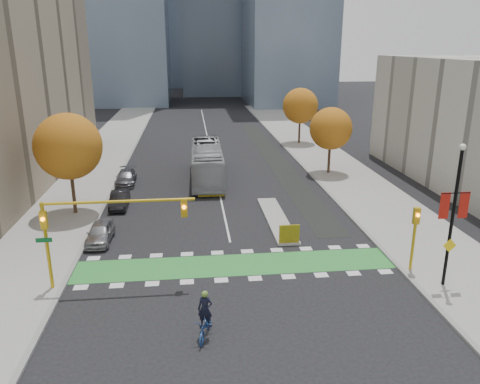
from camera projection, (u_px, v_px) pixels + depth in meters
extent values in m
plane|color=black|center=(238.00, 276.00, 27.85)|extent=(300.00, 300.00, 0.00)
cube|color=gray|center=(79.00, 186.00, 45.41)|extent=(7.00, 120.00, 0.15)
cube|color=gray|center=(348.00, 178.00, 48.17)|extent=(7.00, 120.00, 0.15)
cube|color=gray|center=(115.00, 185.00, 45.77)|extent=(0.30, 120.00, 0.16)
cube|color=gray|center=(315.00, 179.00, 47.81)|extent=(0.30, 120.00, 0.16)
cube|color=#2D8A35|center=(235.00, 265.00, 29.27)|extent=(20.00, 3.00, 0.01)
cube|color=silver|center=(209.00, 143.00, 65.77)|extent=(0.15, 70.00, 0.01)
cube|color=black|center=(274.00, 158.00, 57.06)|extent=(2.50, 50.00, 0.01)
cube|color=gray|center=(276.00, 219.00, 36.76)|extent=(1.60, 10.00, 0.16)
cube|color=yellow|center=(289.00, 234.00, 32.00)|extent=(1.40, 0.12, 1.30)
cylinder|color=#332114|center=(72.00, 183.00, 37.21)|extent=(0.28, 0.28, 5.25)
sphere|color=#A04613|center=(68.00, 146.00, 36.31)|extent=(5.20, 5.20, 5.20)
cylinder|color=#332114|center=(329.00, 153.00, 49.25)|extent=(0.28, 0.28, 4.55)
sphere|color=#A04613|center=(331.00, 129.00, 48.47)|extent=(4.40, 4.40, 4.40)
cylinder|color=#332114|center=(300.00, 126.00, 64.42)|extent=(0.28, 0.28, 4.90)
sphere|color=#A04613|center=(300.00, 106.00, 63.58)|extent=(4.80, 4.80, 4.80)
cylinder|color=#BF9914|center=(47.00, 247.00, 25.52)|extent=(0.20, 0.20, 5.20)
cylinder|color=#BF9914|center=(118.00, 202.00, 25.17)|extent=(8.20, 0.16, 0.16)
cube|color=#BF9914|center=(44.00, 220.00, 25.04)|extent=(0.35, 0.28, 1.00)
sphere|color=orange|center=(42.00, 219.00, 24.84)|extent=(0.22, 0.22, 0.22)
cube|color=#BF9914|center=(184.00, 208.00, 25.68)|extent=(0.35, 0.28, 1.00)
sphere|color=orange|center=(184.00, 207.00, 25.48)|extent=(0.22, 0.22, 0.22)
cube|color=#0C5926|center=(44.00, 240.00, 24.96)|extent=(0.85, 0.04, 0.25)
cylinder|color=#BF9914|center=(413.00, 241.00, 27.84)|extent=(0.18, 0.18, 4.00)
cube|color=#BF9914|center=(416.00, 216.00, 27.36)|extent=(0.35, 0.28, 1.00)
sphere|color=orange|center=(418.00, 215.00, 27.16)|extent=(0.22, 0.22, 0.22)
cylinder|color=black|center=(452.00, 221.00, 25.45)|extent=(0.18, 0.18, 8.00)
sphere|color=silver|center=(463.00, 147.00, 24.21)|extent=(0.36, 0.36, 0.36)
cylinder|color=black|center=(456.00, 193.00, 24.96)|extent=(1.60, 0.06, 0.06)
cube|color=#A7180F|center=(444.00, 206.00, 25.12)|extent=(0.55, 0.03, 1.50)
cube|color=#A7180F|center=(464.00, 205.00, 25.23)|extent=(0.55, 0.03, 1.50)
cube|color=yellow|center=(450.00, 245.00, 25.75)|extent=(0.78, 0.04, 0.78)
imported|color=navy|center=(205.00, 327.00, 21.89)|extent=(1.26, 2.23, 1.11)
imported|color=black|center=(205.00, 309.00, 21.60)|extent=(0.78, 0.62, 1.88)
sphere|color=#597F2D|center=(205.00, 294.00, 21.37)|extent=(0.32, 0.32, 0.32)
imported|color=#A4A8AB|center=(207.00, 162.00, 47.36)|extent=(3.25, 12.97, 3.60)
imported|color=gray|center=(100.00, 233.00, 32.51)|extent=(1.70, 4.05, 1.37)
imported|color=black|center=(119.00, 200.00, 39.48)|extent=(1.48, 4.06, 1.33)
imported|color=#55555A|center=(126.00, 177.00, 46.12)|extent=(1.98, 4.62, 1.33)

